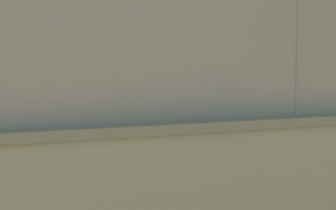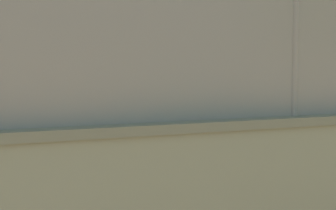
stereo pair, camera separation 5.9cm
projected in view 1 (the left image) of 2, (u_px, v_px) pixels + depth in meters
The scene contains 5 objects.
ground_plane at pixel (93, 138), 15.00m from camera, with size 260.00×260.00×0.00m, color #B27247.
player_foreground_swinging at pixel (230, 105), 16.90m from camera, with size 1.20×0.69×1.48m.
player_baseline_waiting at pixel (13, 110), 14.09m from camera, with size 1.25×0.73×1.58m.
player_at_service_line at pixel (173, 112), 13.28m from camera, with size 0.75×1.20×1.62m.
sports_ball at pixel (248, 99), 14.67m from camera, with size 0.11×0.11×0.11m, color #3399D8.
Camera 1 is at (4.17, 14.45, 2.17)m, focal length 53.58 mm.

